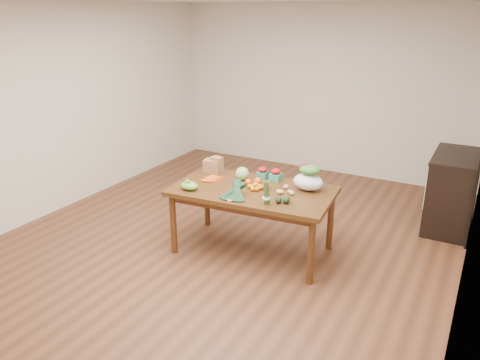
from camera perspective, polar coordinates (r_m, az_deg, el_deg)
The scene contains 25 objects.
floor at distance 5.63m, azimuth -1.31°, elevation -7.25°, with size 6.00×6.00×0.00m, color brown.
room_walls at distance 5.15m, azimuth -1.43°, elevation 6.22°, with size 5.02×6.02×2.70m.
dining_table at distance 5.22m, azimuth 1.55°, elevation -4.92°, with size 1.73×0.96×0.75m, color #452910.
cabinet at distance 6.34m, azimuth 24.39°, elevation -1.25°, with size 0.52×1.02×0.94m, color black.
dish_towel at distance 6.09m, azimuth 21.84°, elevation -0.92°, with size 0.02×0.28×0.45m, color white.
paper_bag at distance 5.58m, azimuth -3.37°, elevation 1.89°, with size 0.26×0.22×0.19m, color brown, non-canonical shape.
cabbage at distance 5.31m, azimuth 0.28°, elevation 0.77°, with size 0.16×0.16×0.16m, color #9DB96A.
strawberry_basket_a at distance 5.40m, azimuth 2.79°, elevation 0.79°, with size 0.11×0.11×0.10m, color #B10B1B, non-canonical shape.
strawberry_basket_b at distance 5.33m, azimuth 4.37°, elevation 0.54°, with size 0.12×0.12×0.11m, color red, non-canonical shape.
orange_a at distance 5.17m, azimuth 1.01°, elevation -0.26°, with size 0.07×0.07×0.07m, color #E35A0D.
orange_b at distance 5.18m, azimuth 2.15°, elevation -0.15°, with size 0.08×0.08×0.08m, color #F9580F.
orange_c at distance 5.05m, azimuth 3.22°, elevation -0.69°, with size 0.09×0.09×0.09m, color orange.
mandarin_cluster at distance 5.06m, azimuth 1.92°, elevation -0.69°, with size 0.18×0.18×0.08m, color orange, non-canonical shape.
carrots at distance 5.33m, azimuth -3.09°, elevation 0.11°, with size 0.22×0.24×0.03m, color #FA5B15, non-canonical shape.
snap_pea_bag at distance 5.07m, azimuth -6.20°, elevation -0.70°, with size 0.20×0.15×0.09m, color #68AC3A.
kale_bunch at distance 4.80m, azimuth -0.78°, elevation -1.36°, with size 0.32×0.40×0.16m, color black, non-canonical shape.
asparagus_bundle at distance 4.65m, azimuth 3.26°, elevation -1.52°, with size 0.08×0.08×0.25m, color #577937, non-canonical shape.
potato_a at distance 4.95m, azimuth 5.07°, elevation -1.46°, with size 0.05×0.05×0.04m, color tan.
potato_b at distance 4.95m, azimuth 4.79°, elevation -1.45°, with size 0.06×0.05×0.05m, color #DAB27E.
potato_c at distance 4.97m, azimuth 6.02°, elevation -1.41°, with size 0.05×0.04×0.04m, color tan.
potato_d at distance 5.09m, azimuth 5.63°, elevation -0.83°, with size 0.06×0.05×0.05m, color tan.
potato_e at distance 4.93m, azimuth 6.34°, elevation -1.57°, with size 0.06×0.05×0.05m, color #D7C97C.
avocado_a at distance 4.72m, azimuth 4.72°, elevation -2.42°, with size 0.07×0.10×0.07m, color black.
avocado_b at distance 4.72m, azimuth 5.68°, elevation -2.38°, with size 0.07×0.11×0.07m, color black.
salad_bag at distance 5.06m, azimuth 8.33°, elevation 0.15°, with size 0.33×0.25×0.25m, color white, non-canonical shape.
Camera 1 is at (2.53, -4.31, 2.59)m, focal length 35.00 mm.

